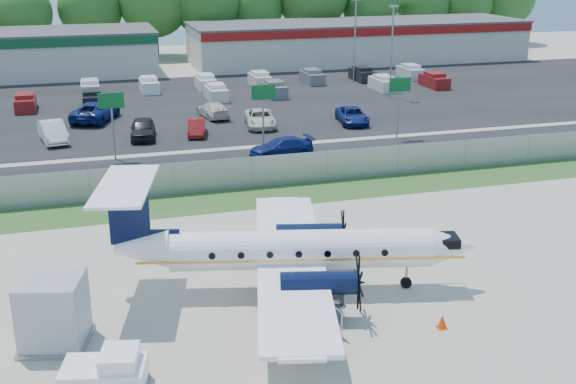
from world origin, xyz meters
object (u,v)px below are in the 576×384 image
object	(u,v)px
pushback_tug	(108,372)
baggage_cart_near	(316,307)
service_container	(54,314)
baggage_cart_far	(310,326)
aircraft	(292,250)

from	to	relation	value
pushback_tug	baggage_cart_near	size ratio (longest dim) A/B	1.29
service_container	pushback_tug	bearing A→B (deg)	-64.73
pushback_tug	baggage_cart_far	size ratio (longest dim) A/B	1.30
baggage_cart_far	service_container	size ratio (longest dim) A/B	0.80
pushback_tug	baggage_cart_near	world-z (taller)	pushback_tug
aircraft	pushback_tug	size ratio (longest dim) A/B	5.31
aircraft	baggage_cart_far	world-z (taller)	aircraft
aircraft	pushback_tug	world-z (taller)	aircraft
aircraft	service_container	world-z (taller)	aircraft
baggage_cart_near	baggage_cart_far	distance (m)	1.57
baggage_cart_far	aircraft	bearing A→B (deg)	82.81
aircraft	service_container	size ratio (longest dim) A/B	5.54
service_container	baggage_cart_near	bearing A→B (deg)	-5.31
baggage_cart_far	pushback_tug	bearing A→B (deg)	-169.68
baggage_cart_near	baggage_cart_far	xyz separation A→B (m)	(-0.72, -1.40, 0.02)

